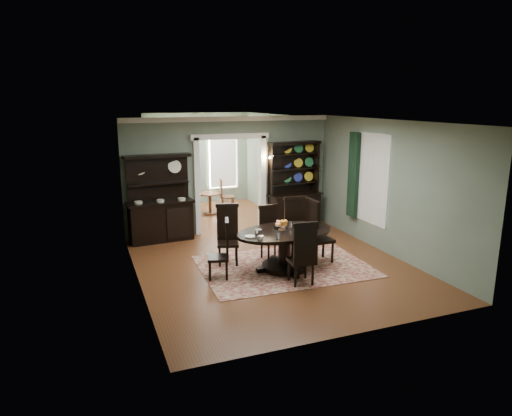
{
  "coord_description": "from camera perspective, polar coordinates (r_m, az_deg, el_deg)",
  "views": [
    {
      "loc": [
        -3.59,
        -8.26,
        3.43
      ],
      "look_at": [
        -0.19,
        0.6,
        1.16
      ],
      "focal_mm": 32.0,
      "sensor_mm": 36.0,
      "label": 1
    }
  ],
  "objects": [
    {
      "name": "doorway_trim",
      "position": [
        11.95,
        -3.28,
        4.73
      ],
      "size": [
        2.08,
        0.25,
        2.57
      ],
      "color": "white",
      "rests_on": "floor"
    },
    {
      "name": "room",
      "position": [
        9.23,
        2.34,
        1.88
      ],
      "size": [
        5.51,
        6.01,
        3.01
      ],
      "color": "brown",
      "rests_on": "ground"
    },
    {
      "name": "centerpiece",
      "position": [
        9.23,
        3.08,
        -2.45
      ],
      "size": [
        1.56,
        1.0,
        0.26
      ],
      "color": "silver",
      "rests_on": "dining_table"
    },
    {
      "name": "right_window",
      "position": [
        11.27,
        13.23,
        3.77
      ],
      "size": [
        0.15,
        1.47,
        2.12
      ],
      "color": "white",
      "rests_on": "wall_right"
    },
    {
      "name": "dining_table",
      "position": [
        9.35,
        3.59,
        -4.32
      ],
      "size": [
        2.27,
        2.21,
        0.83
      ],
      "rotation": [
        0.0,
        0.0,
        0.15
      ],
      "color": "black",
      "rests_on": "rug"
    },
    {
      "name": "parlor",
      "position": [
        14.37,
        -6.38,
        5.73
      ],
      "size": [
        3.51,
        3.5,
        3.01
      ],
      "color": "brown",
      "rests_on": "ground"
    },
    {
      "name": "chair_near",
      "position": [
        8.55,
        5.93,
        -5.49
      ],
      "size": [
        0.5,
        0.48,
        1.26
      ],
      "rotation": [
        0.0,
        0.0,
        -0.08
      ],
      "color": "black",
      "rests_on": "rug"
    },
    {
      "name": "chair_end_right",
      "position": [
        9.77,
        7.49,
        -2.69
      ],
      "size": [
        0.5,
        0.54,
        1.39
      ],
      "rotation": [
        0.0,
        0.0,
        -1.55
      ],
      "color": "black",
      "rests_on": "rug"
    },
    {
      "name": "wall_sconce",
      "position": [
        12.09,
        1.24,
        6.15
      ],
      "size": [
        0.27,
        0.21,
        0.21
      ],
      "color": "#BE8A32",
      "rests_on": "back_wall_right"
    },
    {
      "name": "welsh_dresser",
      "position": [
        12.5,
        4.78,
        1.48
      ],
      "size": [
        1.54,
        0.69,
        2.33
      ],
      "rotation": [
        0.0,
        0.0,
        0.1
      ],
      "color": "black",
      "rests_on": "floor"
    },
    {
      "name": "parlor_table",
      "position": [
        13.93,
        -5.77,
        0.97
      ],
      "size": [
        0.71,
        0.71,
        0.66
      ],
      "color": "brown",
      "rests_on": "parlor_floor"
    },
    {
      "name": "chair_far_right",
      "position": [
        10.13,
        5.02,
        -2.17
      ],
      "size": [
        0.54,
        0.52,
        1.35
      ],
      "rotation": [
        0.0,
        0.0,
        3.04
      ],
      "color": "black",
      "rests_on": "rug"
    },
    {
      "name": "chair_far_left",
      "position": [
        9.72,
        -3.57,
        -3.04
      ],
      "size": [
        0.58,
        0.56,
        1.28
      ],
      "rotation": [
        0.0,
        0.0,
        2.86
      ],
      "color": "black",
      "rests_on": "rug"
    },
    {
      "name": "parlor_chair_right",
      "position": [
        14.01,
        -3.87,
        1.64
      ],
      "size": [
        0.47,
        0.46,
        1.06
      ],
      "rotation": [
        0.0,
        0.0,
        -1.74
      ],
      "color": "brown",
      "rests_on": "parlor_floor"
    },
    {
      "name": "rug",
      "position": [
        9.67,
        3.53,
        -7.28
      ],
      "size": [
        3.52,
        2.6,
        0.01
      ],
      "primitive_type": "cube",
      "rotation": [
        0.0,
        0.0,
        -0.03
      ],
      "color": "maroon",
      "rests_on": "floor"
    },
    {
      "name": "chair_end_left",
      "position": [
        8.89,
        -4.14,
        -4.99
      ],
      "size": [
        0.52,
        0.53,
        1.18
      ],
      "rotation": [
        0.0,
        0.0,
        1.29
      ],
      "color": "black",
      "rests_on": "rug"
    },
    {
      "name": "parlor_chair_left",
      "position": [
        13.62,
        -7.85,
        0.86
      ],
      "size": [
        0.43,
        0.42,
        0.91
      ],
      "rotation": [
        0.0,
        0.0,
        1.19
      ],
      "color": "brown",
      "rests_on": "parlor_floor"
    },
    {
      "name": "chair_far_mid",
      "position": [
        9.98,
        1.74,
        -2.84
      ],
      "size": [
        0.48,
        0.45,
        1.19
      ],
      "rotation": [
        0.0,
        0.0,
        3.23
      ],
      "color": "black",
      "rests_on": "rug"
    },
    {
      "name": "sideboard",
      "position": [
        11.46,
        -11.88,
        -0.38
      ],
      "size": [
        1.66,
        0.69,
        2.13
      ],
      "rotation": [
        0.0,
        0.0,
        0.08
      ],
      "color": "black",
      "rests_on": "floor"
    }
  ]
}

